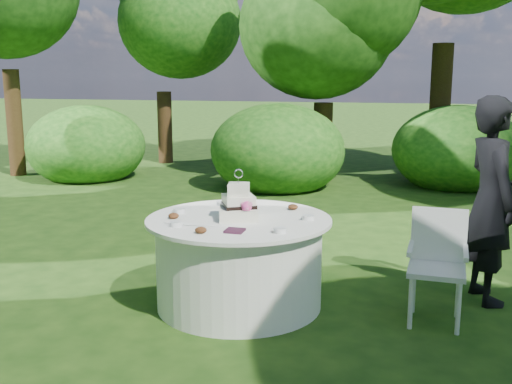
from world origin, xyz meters
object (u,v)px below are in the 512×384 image
guest (491,200)px  chair (437,258)px  cake (239,206)px  table (239,262)px  napkins (235,231)px

guest → chair: size_ratio=1.99×
cake → table: bearing=109.8°
table → cake: size_ratio=3.66×
cake → napkins: bearing=-77.6°
table → cake: 0.50m
napkins → guest: guest is taller
guest → cake: (-2.03, -0.74, -0.01)m
napkins → chair: chair is taller
chair → napkins: bearing=-159.4°
napkins → table: size_ratio=0.09×
table → cake: (0.01, -0.04, 0.50)m
cake → chair: (1.60, 0.17, -0.36)m
napkins → chair: size_ratio=0.16×
table → cake: cake is taller
guest → cake: bearing=91.3°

